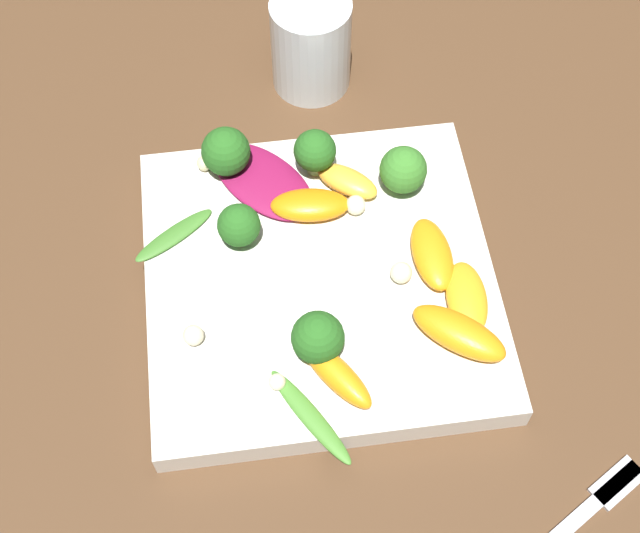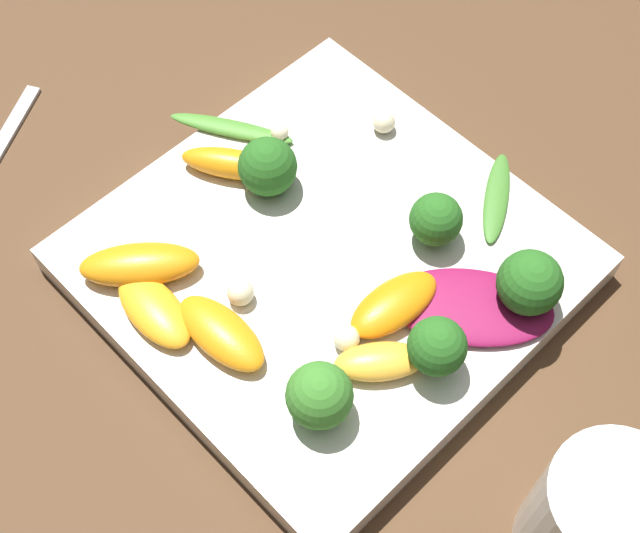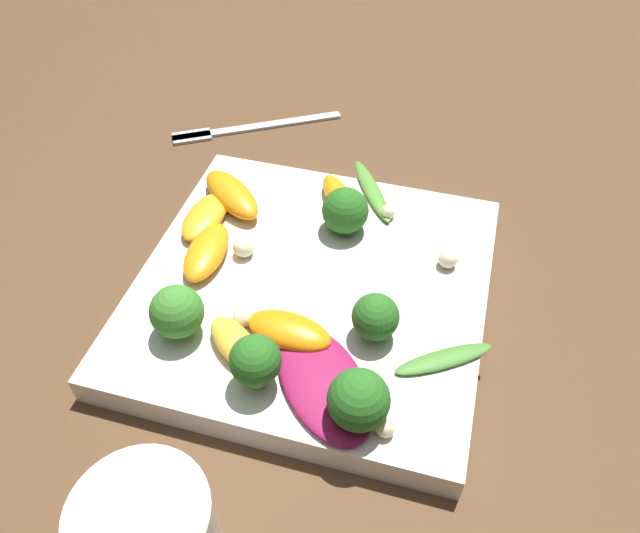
{
  "view_description": "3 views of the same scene",
  "coord_description": "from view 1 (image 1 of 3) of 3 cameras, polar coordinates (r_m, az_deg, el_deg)",
  "views": [
    {
      "loc": [
        0.05,
        0.37,
        0.65
      ],
      "look_at": [
        -0.0,
        -0.0,
        0.03
      ],
      "focal_mm": 50.0,
      "sensor_mm": 36.0,
      "label": 1
    },
    {
      "loc": [
        -0.22,
        -0.22,
        0.54
      ],
      "look_at": [
        -0.01,
        -0.01,
        0.04
      ],
      "focal_mm": 50.0,
      "sensor_mm": 36.0,
      "label": 2
    },
    {
      "loc": [
        0.1,
        -0.33,
        0.41
      ],
      "look_at": [
        0.01,
        0.01,
        0.04
      ],
      "focal_mm": 35.0,
      "sensor_mm": 36.0,
      "label": 3
    }
  ],
  "objects": [
    {
      "name": "broccoli_floret_0",
      "position": [
        0.73,
        -5.21,
        2.63
      ],
      "size": [
        0.04,
        0.04,
        0.04
      ],
      "color": "#7A9E51",
      "rests_on": "plate"
    },
    {
      "name": "orange_segment_5",
      "position": [
        0.73,
        7.16,
        0.91
      ],
      "size": [
        0.04,
        0.07,
        0.02
      ],
      "color": "orange",
      "rests_on": "plate"
    },
    {
      "name": "arugula_sprig_1",
      "position": [
        0.67,
        -0.63,
        -9.57
      ],
      "size": [
        0.06,
        0.09,
        0.01
      ],
      "color": "#47842D",
      "rests_on": "plate"
    },
    {
      "name": "orange_segment_4",
      "position": [
        0.7,
        8.89,
        -4.23
      ],
      "size": [
        0.08,
        0.07,
        0.02
      ],
      "color": "orange",
      "rests_on": "plate"
    },
    {
      "name": "broccoli_floret_2",
      "position": [
        0.76,
        5.34,
        6.16
      ],
      "size": [
        0.04,
        0.04,
        0.04
      ],
      "color": "#7A9E51",
      "rests_on": "plate"
    },
    {
      "name": "ground_plane",
      "position": [
        0.75,
        -0.02,
        -1.42
      ],
      "size": [
        2.4,
        2.4,
        0.0
      ],
      "primitive_type": "plane",
      "color": "#4C331E"
    },
    {
      "name": "broccoli_floret_4",
      "position": [
        0.77,
        -6.04,
        7.31
      ],
      "size": [
        0.04,
        0.04,
        0.05
      ],
      "color": "#84AD5B",
      "rests_on": "plate"
    },
    {
      "name": "macadamia_nut_3",
      "position": [
        0.68,
        -2.76,
        -7.39
      ],
      "size": [
        0.01,
        0.01,
        0.01
      ],
      "color": "beige",
      "rests_on": "plate"
    },
    {
      "name": "fork",
      "position": [
        0.69,
        15.58,
        -15.76
      ],
      "size": [
        0.18,
        0.11,
        0.01
      ],
      "color": "#B2B2B7",
      "rests_on": "ground_plane"
    },
    {
      "name": "orange_segment_1",
      "position": [
        0.68,
        1.47,
        -6.83
      ],
      "size": [
        0.06,
        0.07,
        0.02
      ],
      "color": "orange",
      "rests_on": "plate"
    },
    {
      "name": "radicchio_leaf_0",
      "position": [
        0.78,
        -3.64,
        5.48
      ],
      "size": [
        0.11,
        0.12,
        0.01
      ],
      "color": "maroon",
      "rests_on": "plate"
    },
    {
      "name": "broccoli_floret_3",
      "position": [
        0.68,
        -0.14,
        -4.58
      ],
      "size": [
        0.04,
        0.04,
        0.04
      ],
      "color": "#7A9E51",
      "rests_on": "plate"
    },
    {
      "name": "orange_segment_3",
      "position": [
        0.77,
        1.75,
        5.48
      ],
      "size": [
        0.06,
        0.06,
        0.02
      ],
      "color": "#FCAD33",
      "rests_on": "plate"
    },
    {
      "name": "macadamia_nut_0",
      "position": [
        0.72,
        5.22,
        -0.39
      ],
      "size": [
        0.02,
        0.02,
        0.02
      ],
      "color": "beige",
      "rests_on": "plate"
    },
    {
      "name": "plate",
      "position": [
        0.74,
        -0.02,
        -0.92
      ],
      "size": [
        0.28,
        0.28,
        0.03
      ],
      "color": "silver",
      "rests_on": "ground_plane"
    },
    {
      "name": "macadamia_nut_2",
      "position": [
        0.79,
        -7.4,
        6.58
      ],
      "size": [
        0.01,
        0.01,
        0.01
      ],
      "color": "beige",
      "rests_on": "plate"
    },
    {
      "name": "drinking_glass",
      "position": [
        0.86,
        -0.58,
        14.05
      ],
      "size": [
        0.08,
        0.08,
        0.1
      ],
      "color": "white",
      "rests_on": "ground_plane"
    },
    {
      "name": "macadamia_nut_4",
      "position": [
        0.7,
        -8.11,
        -4.38
      ],
      "size": [
        0.02,
        0.02,
        0.02
      ],
      "color": "beige",
      "rests_on": "plate"
    },
    {
      "name": "broccoli_floret_1",
      "position": [
        0.77,
        -0.33,
        7.37
      ],
      "size": [
        0.04,
        0.04,
        0.05
      ],
      "color": "#84AD5B",
      "rests_on": "plate"
    },
    {
      "name": "macadamia_nut_1",
      "position": [
        0.76,
        2.29,
        3.95
      ],
      "size": [
        0.02,
        0.02,
        0.02
      ],
      "color": "beige",
      "rests_on": "plate"
    },
    {
      "name": "orange_segment_0",
      "position": [
        0.72,
        9.37,
        -2.0
      ],
      "size": [
        0.04,
        0.07,
        0.02
      ],
      "color": "orange",
      "rests_on": "plate"
    },
    {
      "name": "orange_segment_2",
      "position": [
        0.75,
        -0.87,
        3.93
      ],
      "size": [
        0.07,
        0.04,
        0.02
      ],
      "color": "orange",
      "rests_on": "plate"
    },
    {
      "name": "arugula_sprig_0",
      "position": [
        0.76,
        -9.32,
        2.0
      ],
      "size": [
        0.07,
        0.06,
        0.01
      ],
      "color": "#3D7528",
      "rests_on": "plate"
    }
  ]
}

